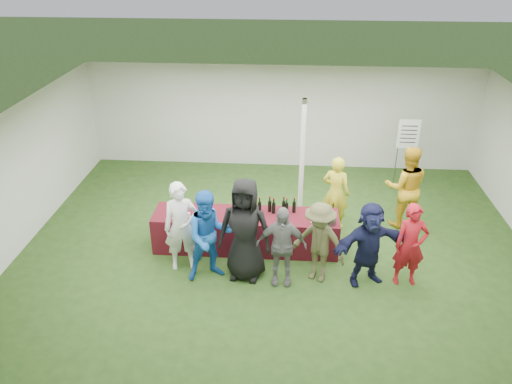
# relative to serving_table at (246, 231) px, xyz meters

# --- Properties ---
(ground) EXTENTS (60.00, 60.00, 0.00)m
(ground) POSITION_rel_serving_table_xyz_m (0.57, 0.07, -0.38)
(ground) COLOR #284719
(ground) RESTS_ON ground
(tent) EXTENTS (10.00, 10.00, 10.00)m
(tent) POSITION_rel_serving_table_xyz_m (1.07, 1.27, 0.98)
(tent) COLOR white
(tent) RESTS_ON ground
(serving_table) EXTENTS (3.60, 0.80, 0.75)m
(serving_table) POSITION_rel_serving_table_xyz_m (0.00, 0.00, 0.00)
(serving_table) COLOR #541114
(serving_table) RESTS_ON ground
(wine_bottles) EXTENTS (0.74, 0.15, 0.32)m
(wine_bottles) POSITION_rel_serving_table_xyz_m (0.62, 0.14, 0.50)
(wine_bottles) COLOR black
(wine_bottles) RESTS_ON serving_table
(wine_glasses) EXTENTS (2.71, 0.16, 0.16)m
(wine_glasses) POSITION_rel_serving_table_xyz_m (-0.43, -0.25, 0.49)
(wine_glasses) COLOR silver
(wine_glasses) RESTS_ON serving_table
(water_bottle) EXTENTS (0.07, 0.07, 0.23)m
(water_bottle) POSITION_rel_serving_table_xyz_m (0.07, 0.08, 0.48)
(water_bottle) COLOR silver
(water_bottle) RESTS_ON serving_table
(bar_towel) EXTENTS (0.25, 0.18, 0.03)m
(bar_towel) POSITION_rel_serving_table_xyz_m (1.58, 0.05, 0.39)
(bar_towel) COLOR white
(bar_towel) RESTS_ON serving_table
(dump_bucket) EXTENTS (0.26, 0.26, 0.18)m
(dump_bucket) POSITION_rel_serving_table_xyz_m (1.59, -0.22, 0.46)
(dump_bucket) COLOR slate
(dump_bucket) RESTS_ON serving_table
(wine_list_sign) EXTENTS (0.50, 0.03, 1.80)m
(wine_list_sign) POSITION_rel_serving_table_xyz_m (3.56, 2.79, 0.94)
(wine_list_sign) COLOR slate
(wine_list_sign) RESTS_ON ground
(staff_pourer) EXTENTS (0.69, 0.58, 1.60)m
(staff_pourer) POSITION_rel_serving_table_xyz_m (1.80, 0.95, 0.43)
(staff_pourer) COLOR yellow
(staff_pourer) RESTS_ON ground
(staff_back) EXTENTS (0.90, 0.71, 1.80)m
(staff_back) POSITION_rel_serving_table_xyz_m (3.24, 1.12, 0.52)
(staff_back) COLOR gold
(staff_back) RESTS_ON ground
(customer_0) EXTENTS (0.72, 0.58, 1.73)m
(customer_0) POSITION_rel_serving_table_xyz_m (-1.11, -0.72, 0.49)
(customer_0) COLOR white
(customer_0) RESTS_ON ground
(customer_1) EXTENTS (1.01, 0.91, 1.72)m
(customer_1) POSITION_rel_serving_table_xyz_m (-0.55, -0.98, 0.49)
(customer_1) COLOR blue
(customer_1) RESTS_ON ground
(customer_2) EXTENTS (1.02, 0.74, 1.94)m
(customer_2) POSITION_rel_serving_table_xyz_m (0.07, -0.91, 0.59)
(customer_2) COLOR black
(customer_2) RESTS_ON ground
(customer_3) EXTENTS (0.89, 0.38, 1.52)m
(customer_3) POSITION_rel_serving_table_xyz_m (0.71, -1.06, 0.39)
(customer_3) COLOR slate
(customer_3) RESTS_ON ground
(customer_4) EXTENTS (1.15, 0.96, 1.54)m
(customer_4) POSITION_rel_serving_table_xyz_m (1.37, -0.92, 0.39)
(customer_4) COLOR #4F4D2C
(customer_4) RESTS_ON ground
(customer_5) EXTENTS (1.54, 0.97, 1.58)m
(customer_5) POSITION_rel_serving_table_xyz_m (2.24, -0.94, 0.42)
(customer_5) COLOR #15183A
(customer_5) RESTS_ON ground
(customer_6) EXTENTS (0.60, 0.41, 1.57)m
(customer_6) POSITION_rel_serving_table_xyz_m (2.95, -0.92, 0.41)
(customer_6) COLOR #A5121C
(customer_6) RESTS_ON ground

